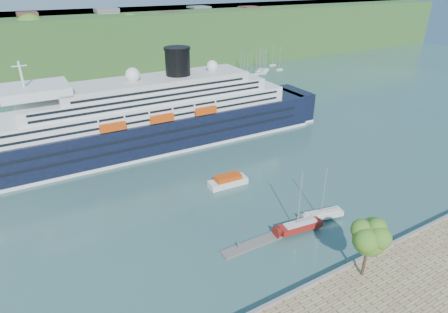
% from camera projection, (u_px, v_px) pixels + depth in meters
% --- Properties ---
extents(ground, '(400.00, 400.00, 0.00)m').
position_uv_depth(ground, '(324.00, 281.00, 51.16)').
color(ground, '#315754').
rests_on(ground, ground).
extents(far_hillside, '(400.00, 50.00, 24.00)m').
position_uv_depth(far_hillside, '(84.00, 43.00, 158.65)').
color(far_hillside, '#2D5B24').
rests_on(far_hillside, ground).
extents(quay_coping, '(220.00, 0.50, 0.30)m').
position_uv_depth(quay_coping, '(326.00, 276.00, 50.51)').
color(quay_coping, slate).
rests_on(quay_coping, promenade).
extents(cruise_ship, '(103.49, 17.18, 23.17)m').
position_uv_depth(cruise_ship, '(136.00, 102.00, 85.69)').
color(cruise_ship, black).
rests_on(cruise_ship, ground).
extents(promenade_tree, '(5.78, 5.78, 9.58)m').
position_uv_depth(promenade_tree, '(368.00, 246.00, 48.89)').
color(promenade_tree, '#3A6A1C').
rests_on(promenade_tree, promenade).
extents(floating_pontoon, '(15.98, 2.03, 0.35)m').
position_uv_depth(floating_pontoon, '(267.00, 239.00, 59.21)').
color(floating_pontoon, slate).
rests_on(floating_pontoon, ground).
extents(sailboat_red, '(8.39, 3.28, 10.55)m').
position_uv_depth(sailboat_red, '(302.00, 204.00, 58.93)').
color(sailboat_red, maroon).
rests_on(sailboat_red, ground).
extents(sailboat_white_far, '(7.75, 3.62, 9.66)m').
position_uv_depth(sailboat_white_far, '(326.00, 195.00, 62.21)').
color(sailboat_white_far, silver).
rests_on(sailboat_white_far, ground).
extents(tender_launch, '(8.15, 3.16, 2.21)m').
position_uv_depth(tender_launch, '(228.00, 180.00, 74.30)').
color(tender_launch, '#C5400B').
rests_on(tender_launch, ground).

